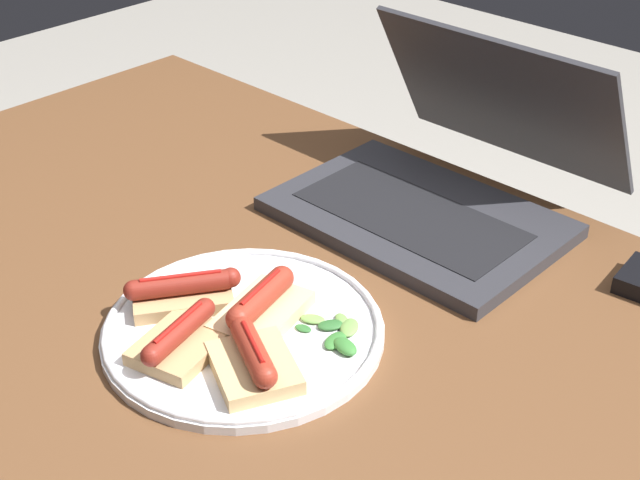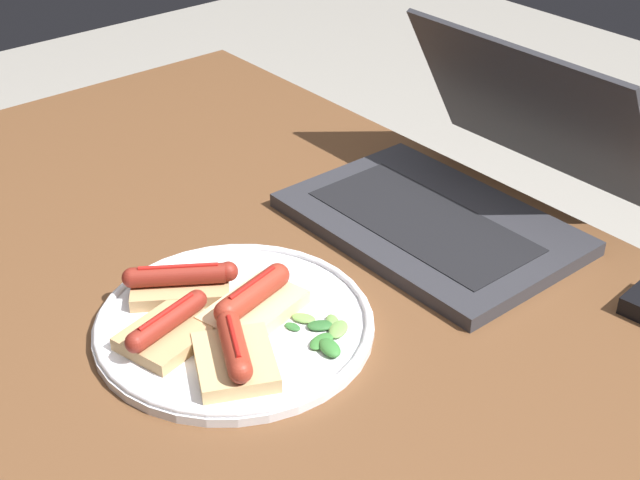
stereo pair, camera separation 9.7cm
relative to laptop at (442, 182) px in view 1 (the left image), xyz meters
The scene contains 8 objects.
desk 0.35m from the laptop, 84.75° to the right, with size 1.45×0.88×0.74m.
laptop is the anchor object (origin of this frame).
plate 0.35m from the laptop, 88.47° to the right, with size 0.29×0.29×0.02m.
sausage_toast_left 0.33m from the laptop, 87.46° to the right, with size 0.09×0.12×0.04m.
sausage_toast_middle 0.38m from the laptop, 100.29° to the right, with size 0.11×0.12×0.04m.
sausage_toast_right 0.42m from the laptop, 90.97° to the right, with size 0.09×0.11×0.04m.
sausage_toast_extra 0.40m from the laptop, 79.65° to the right, with size 0.12×0.11×0.04m.
salad_pile 0.31m from the laptop, 73.18° to the right, with size 0.09×0.06×0.01m.
Camera 1 is at (0.54, -0.51, 1.32)m, focal length 50.00 mm.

